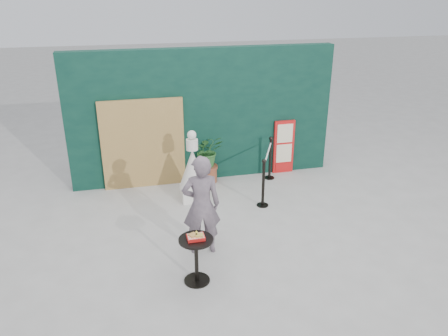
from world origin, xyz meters
TOP-DOWN VIEW (x-y plane):
  - ground at (0.00, 0.00)m, footprint 60.00×60.00m
  - back_wall at (0.00, 3.15)m, footprint 6.00×0.30m
  - bamboo_fence at (-1.40, 2.94)m, footprint 1.80×0.08m
  - woman at (-0.67, 0.04)m, footprint 0.67×0.47m
  - menu_board at (1.90, 2.95)m, footprint 0.50×0.07m
  - statue at (-0.47, 2.03)m, footprint 0.60×0.60m
  - cafe_table at (-0.91, -0.77)m, footprint 0.52×0.52m
  - food_basket at (-0.91, -0.77)m, footprint 0.26×0.19m
  - planter at (0.02, 2.83)m, footprint 0.67×0.58m
  - stanchion_barrier at (1.16, 2.03)m, footprint 0.84×1.54m

SIDE VIEW (x-z plane):
  - ground at x=0.00m, z-range 0.00..0.00m
  - stanchion_barrier at x=1.16m, z-range -0.02..1.01m
  - cafe_table at x=-0.91m, z-range 0.12..0.87m
  - statue at x=-0.47m, z-range -0.14..1.39m
  - menu_board at x=1.90m, z-range 0.00..1.30m
  - planter at x=0.02m, z-range 0.09..1.23m
  - food_basket at x=-0.91m, z-range 0.73..0.84m
  - woman at x=-0.67m, z-range 0.00..1.74m
  - bamboo_fence at x=-1.40m, z-range 0.00..2.00m
  - back_wall at x=0.00m, z-range 0.00..3.00m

